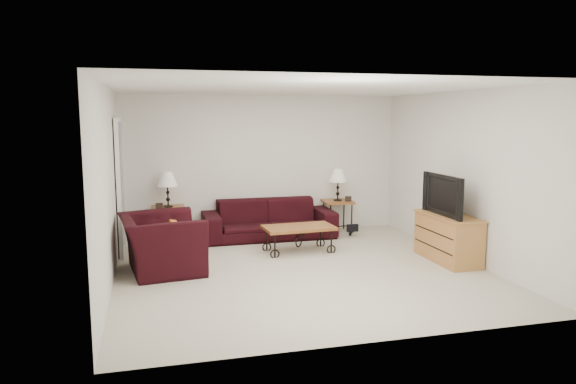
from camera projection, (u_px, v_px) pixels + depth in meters
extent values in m
plane|color=beige|center=(301.00, 269.00, 7.45)|extent=(5.00, 5.00, 0.00)
cube|color=silver|center=(263.00, 165.00, 9.67)|extent=(5.00, 0.02, 2.50)
cube|color=silver|center=(375.00, 213.00, 4.87)|extent=(5.00, 0.02, 2.50)
cube|color=silver|center=(109.00, 187.00, 6.65)|extent=(0.02, 5.00, 2.50)
cube|color=silver|center=(463.00, 176.00, 7.89)|extent=(0.02, 5.00, 2.50)
plane|color=white|center=(301.00, 88.00, 7.09)|extent=(5.00, 5.00, 0.00)
cube|color=black|center=(119.00, 188.00, 8.27)|extent=(0.08, 0.94, 2.04)
imported|color=black|center=(269.00, 219.00, 9.34)|extent=(2.29, 0.90, 0.67)
cube|color=#965526|center=(169.00, 224.00, 9.09)|extent=(0.55, 0.55, 0.60)
cube|color=#965526|center=(337.00, 216.00, 9.85)|extent=(0.58, 0.58, 0.58)
cube|color=black|center=(159.00, 206.00, 8.86)|extent=(0.12, 0.04, 0.10)
cube|color=black|center=(348.00, 199.00, 9.69)|extent=(0.12, 0.05, 0.10)
cube|color=#965526|center=(299.00, 239.00, 8.39)|extent=(1.13, 0.66, 0.41)
imported|color=black|center=(162.00, 244.00, 7.32)|extent=(1.20, 1.33, 0.78)
cube|color=#D3601B|center=(173.00, 235.00, 7.29)|extent=(0.14, 0.36, 0.35)
cube|color=#BD8C46|center=(448.00, 238.00, 7.85)|extent=(0.48, 1.16, 0.69)
imported|color=black|center=(448.00, 195.00, 7.75)|extent=(0.14, 1.03, 0.60)
ellipsoid|color=black|center=(350.00, 225.00, 9.50)|extent=(0.38, 0.33, 0.41)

